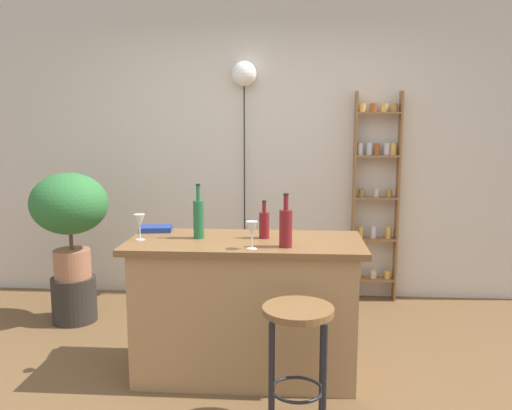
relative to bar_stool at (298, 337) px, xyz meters
The scene contains 14 objects.
ground 0.68m from the bar_stool, 136.43° to the left, with size 12.00×12.00×0.00m, color brown.
back_wall 2.45m from the bar_stool, 98.24° to the left, with size 6.40×0.10×2.80m, color beige.
kitchen_counter 0.70m from the bar_stool, 118.18° to the left, with size 1.48×0.66×0.88m.
bar_stool is the anchor object (origin of this frame).
spice_shelf 2.30m from the bar_stool, 71.58° to the left, with size 0.40×0.12×1.88m.
plant_stool 2.31m from the bar_stool, 141.99° to the left, with size 0.36×0.36×0.37m, color #2D2823.
potted_plant 2.33m from the bar_stool, 141.99° to the left, with size 0.62×0.55×0.85m.
bottle_olive_oil 0.67m from the bar_stool, 99.33° to the left, with size 0.08×0.08×0.32m.
bottle_wine_red 1.03m from the bar_stool, 134.24° to the left, with size 0.07×0.07×0.35m.
bottle_spirits_clear 0.85m from the bar_stool, 107.49° to the left, with size 0.07×0.07×0.24m.
wine_glass_left 0.67m from the bar_stool, 125.52° to the left, with size 0.07×0.07×0.16m.
wine_glass_center 1.24m from the bar_stool, 150.21° to the left, with size 0.07×0.07×0.16m.
cookbook 1.33m from the bar_stool, 138.76° to the left, with size 0.21×0.15×0.04m, color navy.
pendant_globe_light 2.67m from the bar_stool, 102.40° to the left, with size 0.22×0.22×2.15m.
Camera 1 is at (0.29, -2.92, 1.61)m, focal length 36.99 mm.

